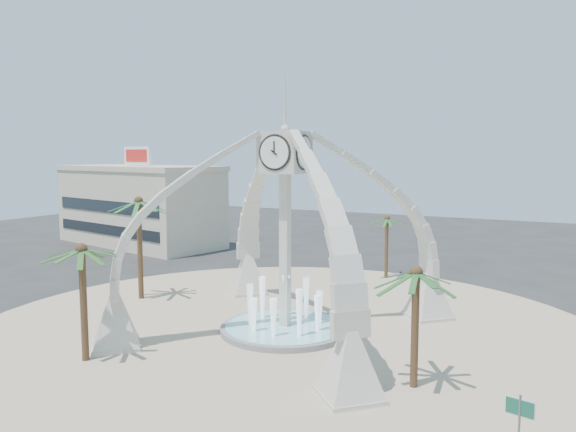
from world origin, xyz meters
The scene contains 10 objects.
ground centered at (0.00, 0.00, 0.00)m, with size 140.00×140.00×0.00m, color #282828.
plaza centered at (0.00, 0.00, 0.03)m, with size 40.00×40.00×0.06m, color tan.
clock_tower centered at (0.00, 0.00, 6.49)m, with size 17.94×17.94×16.30m.
fountain centered at (0.00, 0.00, 0.29)m, with size 8.00×8.00×3.62m.
building_nw centered at (-32.00, 22.00, 4.83)m, with size 23.75×13.73×11.90m.
palm_east centered at (9.27, -4.50, 5.46)m, with size 4.14×4.14×6.27m.
palm_west centered at (-13.48, 1.96, 7.35)m, with size 5.43×5.43×8.28m.
palm_north centered at (0.74, 17.56, 5.28)m, with size 3.80×3.80×6.00m.
palm_south centered at (-7.07, -9.26, 5.93)m, with size 4.64×4.64×6.78m.
street_sign centered at (14.35, -9.82, 2.00)m, with size 1.01×0.25×2.79m.
Camera 1 is at (15.91, -29.68, 10.92)m, focal length 35.00 mm.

